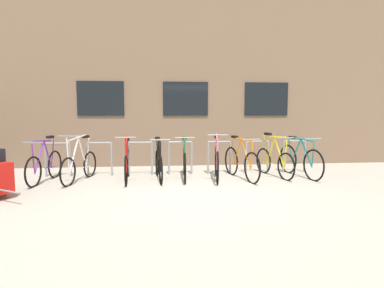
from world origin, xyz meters
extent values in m
plane|color=#B2ADA0|center=(0.00, 0.00, 0.00)|extent=(42.00, 42.00, 0.00)
cube|color=#7A604C|center=(0.00, 6.30, 2.85)|extent=(28.00, 6.20, 5.69)
cube|color=black|center=(-2.40, 3.18, 1.96)|extent=(1.30, 0.04, 0.97)
cube|color=black|center=(0.00, 3.18, 1.96)|extent=(1.30, 0.04, 0.97)
cube|color=black|center=(2.40, 3.18, 1.96)|extent=(1.30, 0.04, 0.97)
cylinder|color=gray|center=(-3.53, 1.90, 0.41)|extent=(0.05, 0.05, 0.82)
cylinder|color=gray|center=(-2.95, 1.90, 0.41)|extent=(0.05, 0.05, 0.82)
cylinder|color=gray|center=(-3.24, 1.90, 0.82)|extent=(0.58, 0.05, 0.05)
cylinder|color=gray|center=(-2.53, 1.90, 0.41)|extent=(0.05, 0.05, 0.82)
cylinder|color=gray|center=(-1.95, 1.90, 0.41)|extent=(0.05, 0.05, 0.82)
cylinder|color=gray|center=(-2.24, 1.90, 0.82)|extent=(0.58, 0.05, 0.05)
cylinder|color=gray|center=(-1.53, 1.90, 0.41)|extent=(0.05, 0.05, 0.82)
cylinder|color=gray|center=(-0.95, 1.90, 0.41)|extent=(0.05, 0.05, 0.82)
cylinder|color=gray|center=(-1.24, 1.90, 0.82)|extent=(0.58, 0.05, 0.05)
cylinder|color=gray|center=(-0.53, 1.90, 0.41)|extent=(0.05, 0.05, 0.82)
cylinder|color=gray|center=(0.05, 1.90, 0.41)|extent=(0.05, 0.05, 0.82)
cylinder|color=gray|center=(-0.24, 1.90, 0.82)|extent=(0.58, 0.05, 0.05)
cylinder|color=gray|center=(0.47, 1.90, 0.41)|extent=(0.05, 0.05, 0.82)
cylinder|color=gray|center=(1.05, 1.90, 0.41)|extent=(0.05, 0.05, 0.82)
cylinder|color=gray|center=(0.76, 1.90, 0.82)|extent=(0.58, 0.05, 0.05)
cylinder|color=gray|center=(1.47, 1.90, 0.41)|extent=(0.05, 0.05, 0.82)
cylinder|color=gray|center=(2.05, 1.90, 0.41)|extent=(0.05, 0.05, 0.82)
cylinder|color=gray|center=(1.76, 1.90, 0.82)|extent=(0.58, 0.05, 0.05)
cylinder|color=gray|center=(2.47, 1.90, 0.41)|extent=(0.05, 0.05, 0.82)
cylinder|color=gray|center=(3.05, 1.90, 0.41)|extent=(0.05, 0.05, 0.82)
cylinder|color=gray|center=(2.76, 1.90, 0.82)|extent=(0.58, 0.05, 0.05)
torus|color=black|center=(-0.83, 1.83, 0.30)|extent=(0.10, 0.65, 0.65)
torus|color=black|center=(-0.74, 0.83, 0.30)|extent=(0.10, 0.65, 0.65)
cylinder|color=black|center=(-0.76, 1.10, 0.60)|extent=(0.08, 0.48, 0.70)
cylinder|color=black|center=(-0.80, 1.49, 0.59)|extent=(0.07, 0.36, 0.67)
cylinder|color=black|center=(-0.78, 1.26, 0.93)|extent=(0.11, 0.77, 0.06)
cylinder|color=black|center=(-0.80, 1.58, 0.28)|extent=(0.07, 0.50, 0.07)
cylinder|color=black|center=(-0.82, 1.74, 0.61)|extent=(0.04, 0.20, 0.62)
cylinder|color=black|center=(-0.74, 0.85, 0.62)|extent=(0.03, 0.08, 0.64)
cube|color=black|center=(-0.81, 1.65, 0.95)|extent=(0.12, 0.21, 0.06)
cylinder|color=gray|center=(-0.74, 0.88, 0.97)|extent=(0.44, 0.07, 0.03)
torus|color=black|center=(1.04, 1.73, 0.34)|extent=(0.20, 0.71, 0.72)
torus|color=black|center=(1.28, 0.69, 0.34)|extent=(0.20, 0.71, 0.72)
cylinder|color=orange|center=(1.22, 0.98, 0.62)|extent=(0.15, 0.51, 0.68)
cylinder|color=orange|center=(1.12, 1.39, 0.62)|extent=(0.12, 0.38, 0.67)
cylinder|color=orange|center=(1.18, 1.15, 0.94)|extent=(0.22, 0.82, 0.04)
cylinder|color=orange|center=(1.10, 1.47, 0.32)|extent=(0.14, 0.53, 0.08)
cylinder|color=orange|center=(1.06, 1.64, 0.64)|extent=(0.07, 0.20, 0.61)
cylinder|color=orange|center=(1.28, 0.72, 0.64)|extent=(0.04, 0.08, 0.61)
cube|color=black|center=(1.08, 1.56, 0.97)|extent=(0.14, 0.22, 0.06)
cylinder|color=gray|center=(1.27, 0.74, 0.98)|extent=(0.43, 0.12, 0.03)
torus|color=black|center=(-2.46, 1.80, 0.30)|extent=(0.20, 0.64, 0.65)
torus|color=black|center=(-2.71, 0.80, 0.30)|extent=(0.20, 0.64, 0.65)
cylinder|color=silver|center=(-2.64, 1.07, 0.65)|extent=(0.16, 0.49, 0.80)
cylinder|color=silver|center=(-2.54, 1.46, 0.61)|extent=(0.12, 0.37, 0.73)
cylinder|color=silver|center=(-2.60, 1.24, 1.00)|extent=(0.23, 0.79, 0.11)
cylinder|color=silver|center=(-2.52, 1.55, 0.28)|extent=(0.15, 0.51, 0.07)
cylinder|color=silver|center=(-2.48, 1.71, 0.64)|extent=(0.07, 0.20, 0.67)
cylinder|color=silver|center=(-2.70, 0.82, 0.67)|extent=(0.05, 0.08, 0.74)
cube|color=black|center=(-2.50, 1.63, 1.00)|extent=(0.15, 0.22, 0.06)
cylinder|color=gray|center=(-2.70, 0.85, 1.07)|extent=(0.43, 0.13, 0.03)
torus|color=black|center=(0.65, 1.72, 0.35)|extent=(0.14, 0.74, 0.75)
torus|color=black|center=(0.51, 0.74, 0.35)|extent=(0.14, 0.74, 0.75)
cylinder|color=pink|center=(0.55, 1.01, 0.67)|extent=(0.10, 0.48, 0.76)
cylinder|color=pink|center=(0.60, 1.38, 0.62)|extent=(0.08, 0.35, 0.66)
cylinder|color=pink|center=(0.57, 1.16, 1.00)|extent=(0.14, 0.76, 0.13)
cylinder|color=pink|center=(0.61, 1.47, 0.33)|extent=(0.09, 0.50, 0.08)
cylinder|color=pink|center=(0.63, 1.63, 0.65)|extent=(0.05, 0.20, 0.60)
cylinder|color=pink|center=(0.51, 0.76, 0.70)|extent=(0.04, 0.08, 0.69)
cube|color=black|center=(0.62, 1.54, 0.98)|extent=(0.13, 0.21, 0.06)
cylinder|color=gray|center=(0.52, 0.79, 1.08)|extent=(0.44, 0.09, 0.03)
torus|color=black|center=(2.57, 1.85, 0.36)|extent=(0.19, 0.74, 0.75)
torus|color=black|center=(2.77, 0.83, 0.36)|extent=(0.19, 0.74, 0.75)
cylinder|color=teal|center=(2.72, 1.11, 0.62)|extent=(0.13, 0.49, 0.66)
cylinder|color=teal|center=(2.64, 1.51, 0.61)|extent=(0.11, 0.37, 0.62)
cylinder|color=teal|center=(2.68, 1.28, 0.92)|extent=(0.19, 0.80, 0.07)
cylinder|color=teal|center=(2.62, 1.59, 0.33)|extent=(0.13, 0.51, 0.08)
cylinder|color=teal|center=(2.59, 1.76, 0.63)|extent=(0.06, 0.20, 0.56)
cylinder|color=teal|center=(2.77, 0.86, 0.65)|extent=(0.04, 0.08, 0.59)
cube|color=black|center=(2.60, 1.67, 0.94)|extent=(0.14, 0.22, 0.06)
cylinder|color=gray|center=(2.76, 0.88, 0.97)|extent=(0.44, 0.11, 0.03)
torus|color=black|center=(-3.28, 1.78, 0.32)|extent=(0.13, 0.68, 0.68)
torus|color=black|center=(-3.42, 0.80, 0.32)|extent=(0.13, 0.68, 0.68)
cylinder|color=#722D99|center=(-3.38, 1.07, 0.59)|extent=(0.10, 0.47, 0.66)
cylinder|color=#722D99|center=(-3.32, 1.45, 0.62)|extent=(0.08, 0.35, 0.71)
cylinder|color=#722D99|center=(-3.36, 1.23, 0.94)|extent=(0.14, 0.76, 0.09)
cylinder|color=#722D99|center=(-3.31, 1.54, 0.30)|extent=(0.09, 0.50, 0.07)
cylinder|color=#722D99|center=(-3.29, 1.69, 0.64)|extent=(0.05, 0.20, 0.66)
cylinder|color=#722D99|center=(-3.41, 0.83, 0.62)|extent=(0.04, 0.08, 0.60)
cube|color=black|center=(-3.30, 1.60, 1.00)|extent=(0.13, 0.21, 0.06)
cylinder|color=gray|center=(-3.41, 0.85, 0.94)|extent=(0.44, 0.09, 0.03)
torus|color=black|center=(1.92, 1.88, 0.31)|extent=(0.20, 0.66, 0.67)
torus|color=black|center=(2.16, 0.94, 0.31)|extent=(0.20, 0.66, 0.67)
cylinder|color=yellow|center=(2.09, 1.20, 0.61)|extent=(0.15, 0.46, 0.71)
cylinder|color=yellow|center=(2.00, 1.56, 0.63)|extent=(0.12, 0.34, 0.75)
cylinder|color=yellow|center=(2.06, 1.35, 0.98)|extent=(0.21, 0.73, 0.08)
cylinder|color=yellow|center=(1.98, 1.64, 0.29)|extent=(0.14, 0.48, 0.07)
cylinder|color=yellow|center=(1.95, 1.79, 0.66)|extent=(0.07, 0.20, 0.69)
cylinder|color=yellow|center=(2.15, 0.96, 0.63)|extent=(0.05, 0.08, 0.64)
cube|color=black|center=(1.97, 1.70, 1.03)|extent=(0.15, 0.22, 0.06)
cylinder|color=gray|center=(2.15, 0.99, 0.98)|extent=(0.43, 0.13, 0.03)
torus|color=black|center=(-1.54, 1.86, 0.32)|extent=(0.08, 0.67, 0.67)
torus|color=black|center=(-1.49, 0.77, 0.32)|extent=(0.08, 0.67, 0.67)
cylinder|color=red|center=(-1.50, 1.07, 0.64)|extent=(0.06, 0.53, 0.76)
cylinder|color=red|center=(-1.52, 1.50, 0.58)|extent=(0.06, 0.40, 0.64)
cylinder|color=red|center=(-1.51, 1.25, 0.95)|extent=(0.08, 0.87, 0.15)
cylinder|color=red|center=(-1.53, 1.59, 0.29)|extent=(0.05, 0.55, 0.07)
cylinder|color=red|center=(-1.54, 1.77, 0.60)|extent=(0.03, 0.20, 0.58)
cylinder|color=red|center=(-1.49, 0.80, 0.66)|extent=(0.03, 0.08, 0.69)
cube|color=black|center=(-1.53, 1.68, 0.92)|extent=(0.11, 0.20, 0.06)
cylinder|color=gray|center=(-1.49, 0.82, 1.04)|extent=(0.44, 0.05, 0.03)
torus|color=black|center=(-0.14, 1.95, 0.33)|extent=(0.08, 0.71, 0.71)
torus|color=black|center=(-0.20, 0.89, 0.33)|extent=(0.08, 0.71, 0.71)
cylinder|color=#1E7238|center=(-0.18, 1.18, 0.63)|extent=(0.07, 0.51, 0.72)
cylinder|color=#1E7238|center=(-0.16, 1.59, 0.59)|extent=(0.06, 0.38, 0.64)
cylinder|color=#1E7238|center=(-0.17, 1.35, 0.94)|extent=(0.08, 0.83, 0.12)
cylinder|color=#1E7238|center=(-0.15, 1.68, 0.31)|extent=(0.05, 0.53, 0.07)
cylinder|color=#1E7238|center=(-0.14, 1.86, 0.62)|extent=(0.04, 0.20, 0.58)
cylinder|color=#1E7238|center=(-0.20, 0.92, 0.66)|extent=(0.03, 0.08, 0.65)
cube|color=black|center=(-0.15, 1.77, 0.93)|extent=(0.11, 0.21, 0.06)
cylinder|color=gray|center=(-0.19, 0.94, 1.01)|extent=(0.44, 0.05, 0.03)
torus|color=black|center=(-3.78, 0.20, 0.20)|extent=(0.38, 0.27, 0.43)
cylinder|color=gray|center=(-3.35, -0.47, 0.22)|extent=(0.48, 0.32, 0.03)
camera|label=1|loc=(-0.74, -6.24, 1.60)|focal=30.36mm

